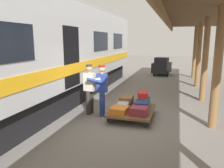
# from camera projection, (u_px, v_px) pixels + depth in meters

# --- Properties ---
(ground_plane) EXTENTS (60.00, 60.00, 0.00)m
(ground_plane) POSITION_uv_depth(u_px,v_px,m) (137.00, 119.00, 7.05)
(ground_plane) COLOR slate
(platform_canopy) EXTENTS (3.20, 18.81, 3.56)m
(platform_canopy) POSITION_uv_depth(u_px,v_px,m) (220.00, 11.00, 5.80)
(platform_canopy) COLOR brown
(platform_canopy) RESTS_ON ground_plane
(train_car) EXTENTS (3.02, 16.78, 4.00)m
(train_car) POSITION_uv_depth(u_px,v_px,m) (33.00, 53.00, 7.69)
(train_car) COLOR #B7BABF
(train_car) RESTS_ON ground_plane
(luggage_cart) EXTENTS (1.36, 1.74, 0.28)m
(luggage_cart) POSITION_uv_depth(u_px,v_px,m) (132.00, 111.00, 7.18)
(luggage_cart) COLOR brown
(luggage_cart) RESTS_ON ground_plane
(suitcase_teal_softside) EXTENTS (0.40, 0.59, 0.30)m
(suitcase_teal_softside) POSITION_uv_depth(u_px,v_px,m) (144.00, 102.00, 7.51)
(suitcase_teal_softside) COLOR #1E666B
(suitcase_teal_softside) RESTS_ON luggage_cart
(suitcase_orange_carryall) EXTENTS (0.55, 0.61, 0.19)m
(suitcase_orange_carryall) POSITION_uv_depth(u_px,v_px,m) (119.00, 110.00, 6.79)
(suitcase_orange_carryall) COLOR #CC6B23
(suitcase_orange_carryall) RESTS_ON luggage_cart
(suitcase_brown_leather) EXTENTS (0.47, 0.59, 0.30)m
(suitcase_brown_leather) POSITION_uv_depth(u_px,v_px,m) (126.00, 100.00, 7.68)
(suitcase_brown_leather) COLOR brown
(suitcase_brown_leather) RESTS_ON luggage_cart
(suitcase_navy_fabric) EXTENTS (0.48, 0.59, 0.30)m
(suitcase_navy_fabric) POSITION_uv_depth(u_px,v_px,m) (142.00, 106.00, 7.06)
(suitcase_navy_fabric) COLOR navy
(suitcase_navy_fabric) RESTS_ON luggage_cart
(suitcase_gray_aluminum) EXTENTS (0.40, 0.48, 0.20)m
(suitcase_gray_aluminum) POSITION_uv_depth(u_px,v_px,m) (123.00, 106.00, 7.24)
(suitcase_gray_aluminum) COLOR #9EA0A5
(suitcase_gray_aluminum) RESTS_ON luggage_cart
(suitcase_burgundy_valise) EXTENTS (0.54, 0.50, 0.25)m
(suitcase_burgundy_valise) POSITION_uv_depth(u_px,v_px,m) (139.00, 111.00, 6.61)
(suitcase_burgundy_valise) COLOR maroon
(suitcase_burgundy_valise) RESTS_ON luggage_cart
(suitcase_red_plastic) EXTENTS (0.43, 0.51, 0.21)m
(suitcase_red_plastic) POSITION_uv_depth(u_px,v_px,m) (143.00, 95.00, 7.43)
(suitcase_red_plastic) COLOR #AD231E
(suitcase_red_plastic) RESTS_ON suitcase_teal_softside
(porter_in_overalls) EXTENTS (0.72, 0.53, 1.70)m
(porter_in_overalls) POSITION_uv_depth(u_px,v_px,m) (102.00, 89.00, 7.26)
(porter_in_overalls) COLOR navy
(porter_in_overalls) RESTS_ON ground_plane
(porter_by_door) EXTENTS (0.70, 0.48, 1.70)m
(porter_by_door) POSITION_uv_depth(u_px,v_px,m) (90.00, 88.00, 7.43)
(porter_by_door) COLOR #332D28
(porter_by_door) RESTS_ON ground_plane
(baggage_tug) EXTENTS (1.36, 1.86, 1.30)m
(baggage_tug) POSITION_uv_depth(u_px,v_px,m) (162.00, 67.00, 15.90)
(baggage_tug) COLOR black
(baggage_tug) RESTS_ON ground_plane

